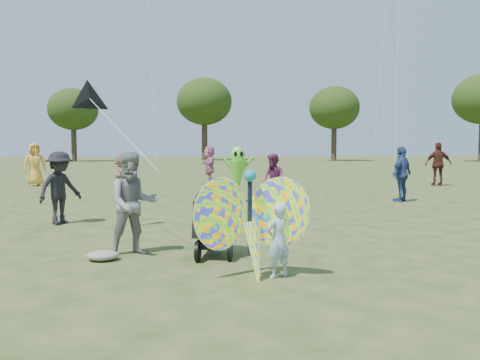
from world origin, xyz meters
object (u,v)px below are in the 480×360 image
Objects in this scene: crowd_d at (122,177)px; crowd_j at (209,165)px; child_girl at (278,240)px; crowd_e at (273,180)px; jogging_stroller at (212,217)px; crowd_b at (60,188)px; alien_kite at (238,171)px; crowd_h at (438,164)px; adult_man at (133,204)px; crowd_g at (35,164)px; crowd_c at (402,174)px; butterfly_kite at (252,226)px.

crowd_d is 7.31m from crowd_j.
child_girl is 0.64× the size of crowd_d.
jogging_stroller is at bearing -43.63° from crowd_e.
crowd_b reaches higher than jogging_stroller.
crowd_h is at bearing 27.97° from alien_kite.
alien_kite reaches higher than adult_man.
child_girl is at bearing -146.61° from crowd_d.
jogging_stroller is at bearing 61.09° from crowd_h.
crowd_h is (12.08, 11.91, 0.15)m from adult_man.
alien_kite is at bearing -168.86° from crowd_e.
crowd_e is 0.80× the size of crowd_g.
crowd_c is at bearing 29.86° from crowd_j.
crowd_d is 0.88× the size of alien_kite.
crowd_h is at bearing -164.79° from crowd_c.
crowd_j reaches higher than butterfly_kite.
crowd_b is at bearing -175.02° from crowd_d.
adult_man is at bearing 4.04° from crowd_c.
adult_man is 14.53m from crowd_j.
crowd_e is at bearing 49.01° from crowd_h.
adult_man is 0.94× the size of alien_kite.
adult_man is at bearing -60.69° from child_girl.
crowd_d is (-8.72, 1.42, -0.10)m from crowd_c.
crowd_b reaches higher than butterfly_kite.
crowd_b is 5.67m from alien_kite.
adult_man is at bearing -13.13° from crowd_j.
adult_man is at bearing 137.07° from butterfly_kite.
butterfly_kite is (3.55, -4.80, -0.12)m from crowd_b.
crowd_c is 1.14× the size of crowd_e.
child_girl is at bearing -1.63° from butterfly_kite.
crowd_d is at bearing -139.90° from crowd_e.
crowd_e is 0.85× the size of crowd_j.
crowd_h reaches higher than crowd_b.
crowd_e is (3.37, 5.57, -0.05)m from adult_man.
butterfly_kite is at bearing -102.89° from crowd_b.
alien_kite is (-0.86, 1.25, 0.21)m from crowd_e.
crowd_g is (-5.59, 14.08, 0.13)m from adult_man.
adult_man is 16.97m from crowd_h.
crowd_g is 15.81m from jogging_stroller.
crowd_h reaches higher than adult_man.
crowd_e is (5.27, 2.30, -0.04)m from crowd_b.
crowd_e is 8.89m from crowd_j.
child_girl is at bearing -93.49° from alien_kite.
child_girl is 7.25m from crowd_e.
crowd_d is (-1.09, 7.81, -0.05)m from adult_man.
jogging_stroller is (-6.40, -6.57, -0.25)m from crowd_c.
crowd_b reaches higher than crowd_d.
crowd_g is at bearing 50.76° from crowd_d.
jogging_stroller reaches higher than child_girl.
crowd_d is at bearing 81.95° from adult_man.
crowd_c is (7.63, 6.39, 0.05)m from adult_man.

